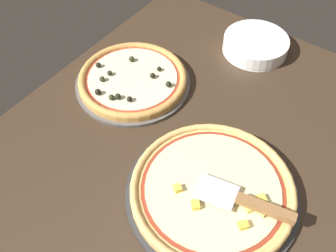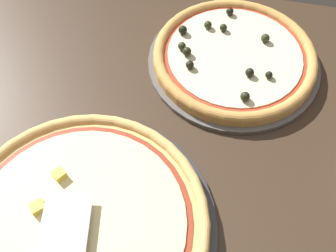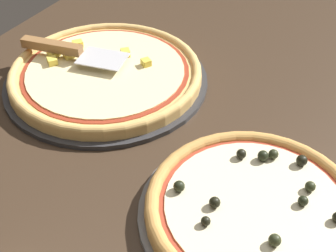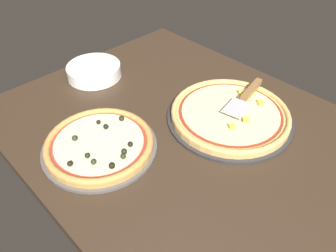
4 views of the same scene
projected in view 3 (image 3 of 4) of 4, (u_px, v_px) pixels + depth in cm
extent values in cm
cube|color=#38281C|center=(178.00, 95.00, 98.02)|extent=(149.27, 96.46, 3.60)
cylinder|color=#2D2D30|center=(107.00, 80.00, 98.12)|extent=(42.38, 42.38, 1.00)
cylinder|color=#DBAD60|center=(106.00, 75.00, 97.19)|extent=(39.83, 39.83, 1.88)
torus|color=#DBAD60|center=(106.00, 71.00, 96.59)|extent=(39.83, 39.83, 1.86)
cylinder|color=maroon|center=(106.00, 71.00, 96.54)|extent=(34.62, 34.62, 0.15)
cylinder|color=beige|center=(105.00, 70.00, 96.46)|extent=(32.66, 32.66, 0.40)
cube|color=#F9E05B|center=(54.00, 53.00, 99.89)|extent=(2.57, 2.39, 1.34)
cube|color=yellow|center=(125.00, 53.00, 100.12)|extent=(2.81, 2.79, 1.34)
cube|color=#F4D64C|center=(52.00, 61.00, 97.59)|extent=(2.84, 2.91, 1.34)
cube|color=#F9E05B|center=(69.00, 54.00, 99.53)|extent=(2.71, 2.77, 1.34)
cube|color=yellow|center=(147.00, 62.00, 97.29)|extent=(2.51, 2.55, 1.34)
cube|color=yellow|center=(78.00, 44.00, 102.94)|extent=(2.83, 2.77, 1.34)
cylinder|color=#565451|center=(253.00, 214.00, 70.76)|extent=(35.09, 35.09, 1.00)
cylinder|color=#C68E47|center=(254.00, 209.00, 69.95)|extent=(32.98, 32.98, 1.53)
torus|color=#C68E47|center=(255.00, 206.00, 69.46)|extent=(32.98, 32.98, 2.19)
cylinder|color=#A33823|center=(255.00, 205.00, 69.41)|extent=(28.67, 28.67, 0.15)
cylinder|color=beige|center=(255.00, 205.00, 69.33)|extent=(27.05, 27.05, 0.40)
sphere|color=#282D19|center=(275.00, 240.00, 63.18)|extent=(1.77, 1.77, 1.77)
sphere|color=black|center=(179.00, 186.00, 70.69)|extent=(1.78, 1.78, 1.78)
sphere|color=#282D19|center=(310.00, 186.00, 70.76)|extent=(1.63, 1.63, 1.63)
sphere|color=#282D19|center=(273.00, 154.00, 76.19)|extent=(1.64, 1.64, 1.64)
sphere|color=black|center=(302.00, 160.00, 74.96)|extent=(1.81, 1.81, 1.81)
sphere|color=black|center=(263.00, 156.00, 75.79)|extent=(1.79, 1.79, 1.79)
sphere|color=black|center=(303.00, 201.00, 68.63)|extent=(1.56, 1.56, 1.56)
sphere|color=black|center=(241.00, 154.00, 76.25)|extent=(1.64, 1.64, 1.64)
sphere|color=black|center=(215.00, 202.00, 68.32)|extent=(1.70, 1.70, 1.70)
sphere|color=black|center=(206.00, 221.00, 65.86)|extent=(1.42, 1.42, 1.42)
cube|color=#B7B7BC|center=(103.00, 58.00, 96.84)|extent=(8.90, 10.86, 0.24)
cube|color=olive|center=(52.00, 46.00, 98.97)|extent=(4.83, 13.78, 2.00)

